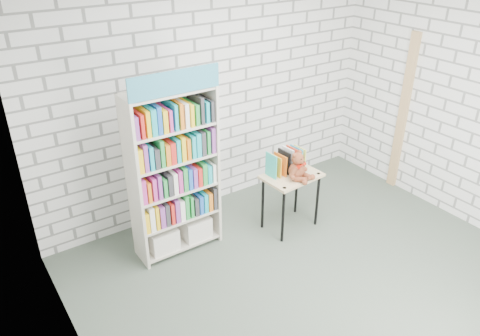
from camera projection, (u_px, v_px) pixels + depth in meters
ground at (319, 283)px, 4.77m from camera, size 4.50×4.50×0.00m
room_shell at (336, 120)px, 3.93m from camera, size 4.52×4.02×2.81m
bookshelf at (174, 173)px, 4.87m from camera, size 0.92×0.36×2.08m
display_table at (291, 182)px, 5.38m from camera, size 0.68×0.49×0.70m
table_books at (286, 161)px, 5.35m from camera, size 0.47×0.23×0.27m
teddy_bear at (298, 168)px, 5.21m from camera, size 0.30×0.29×0.33m
door_trim at (403, 114)px, 6.07m from camera, size 0.05×0.12×2.10m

